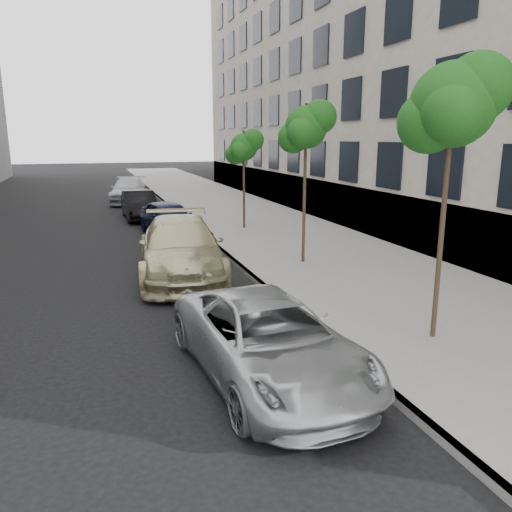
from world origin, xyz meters
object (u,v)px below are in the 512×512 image
tree_mid (307,128)px  suv (181,248)px  minivan (268,340)px  tree_near (454,105)px  sedan_rear (129,191)px  sedan_black (140,205)px  tree_far (244,147)px  sedan_blue (169,218)px

tree_mid → suv: 5.23m
minivan → tree_mid: bearing=57.6°
tree_near → sedan_rear: tree_near is taller
minivan → sedan_black: bearing=86.9°
tree_near → tree_far: tree_near is taller
tree_mid → suv: (-3.93, 0.03, -3.45)m
tree_far → sedan_black: (-4.07, 4.82, -2.90)m
sedan_blue → sedan_rear: sedan_rear is taller
tree_near → minivan: (-3.65, -0.37, -3.90)m
minivan → sedan_black: sedan_black is taller
suv → sedan_rear: 18.09m
tree_far → sedan_blue: size_ratio=1.00×
tree_near → tree_mid: tree_near is taller
tree_near → tree_mid: size_ratio=1.07×
tree_far → suv: 8.06m
tree_mid → sedan_rear: (-4.07, 18.12, -3.54)m
minivan → sedan_blue: sedan_blue is taller
tree_mid → sedan_black: 12.56m
suv → sedan_black: size_ratio=1.37×
sedan_black → minivan: bearing=-90.6°
tree_mid → tree_far: size_ratio=1.18×
sedan_blue → sedan_rear: size_ratio=0.81×
suv → tree_mid: bearing=6.5°
tree_near → suv: tree_near is taller
tree_near → sedan_rear: 25.25m
sedan_black → tree_far: bearing=-51.7°
sedan_blue → tree_mid: bearing=-71.5°
tree_mid → sedan_blue: (-3.33, 6.48, -3.58)m
minivan → tree_near: bearing=1.4°
tree_mid → minivan: 8.58m
sedan_blue → sedan_rear: 11.66m
tree_far → suv: tree_far is taller
tree_far → sedan_blue: (-3.33, -0.02, -2.88)m
tree_mid → sedan_black: tree_mid is taller
minivan → sedan_blue: bearing=84.2°
tree_far → sedan_black: 6.94m
tree_near → tree_mid: 6.51m
sedan_rear → sedan_black: bearing=-81.9°
tree_mid → sedan_black: bearing=109.8°
tree_far → sedan_black: tree_far is taller
sedan_blue → sedan_black: 4.90m
tree_far → sedan_rear: size_ratio=0.81×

